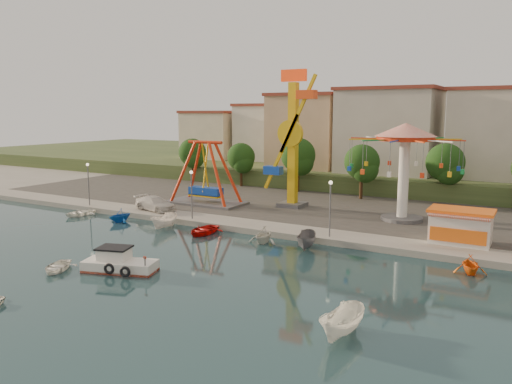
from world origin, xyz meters
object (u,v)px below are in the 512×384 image
Objects in this scene: cabin_motorboat at (119,264)px; van at (155,204)px; skiff at (343,324)px; kamikaze_tower at (294,142)px; pirate_ship_ride at (206,174)px; wave_swinger at (405,150)px; rowboat_a at (57,267)px.

cabin_motorboat is 1.05× the size of van.
cabin_motorboat is at bearing 177.88° from skiff.
kamikaze_tower is 3.91× the size of skiff.
cabin_motorboat is 1.42× the size of skiff.
cabin_motorboat is (8.98, -24.08, -3.87)m from pirate_ship_ride.
van is at bearing -161.27° from wave_swinger.
skiff is 0.74× the size of van.
van is at bearing -143.04° from kamikaze_tower.
pirate_ship_ride is 7.69m from van.
van is (-26.67, -9.04, -6.77)m from wave_swinger.
kamikaze_tower reaches higher than skiff.
kamikaze_tower is 13.44m from wave_swinger.
rowboat_a is 21.30m from van.
rowboat_a is (-4.11, -2.42, -0.19)m from cabin_motorboat.
pirate_ship_ride is at bearing -174.17° from wave_swinger.
kamikaze_tower reaches higher than cabin_motorboat.
kamikaze_tower is at bearing -42.57° from van.
pirate_ship_ride is 3.05× the size of rowboat_a.
van is (-7.50, 19.90, 1.09)m from rowboat_a.
cabin_motorboat reaches higher than rowboat_a.
cabin_motorboat is 21.01m from van.
pirate_ship_ride reaches higher than van.
van is at bearing 84.40° from rowboat_a.
pirate_ship_ride is 24.46m from wave_swinger.
pirate_ship_ride is 2.37× the size of skiff.
wave_swinger is at bearing 30.24° from rowboat_a.
skiff is (17.36, -29.87, -7.74)m from kamikaze_tower.
kamikaze_tower reaches higher than pirate_ship_ride.
skiff is at bearing -26.21° from rowboat_a.
pirate_ship_ride is at bearing -162.30° from kamikaze_tower.
van reaches higher than skiff.
pirate_ship_ride is 0.61× the size of kamikaze_tower.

